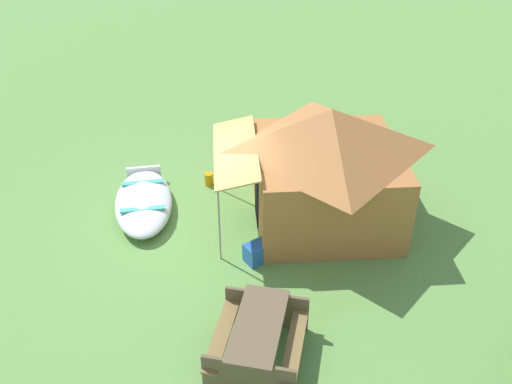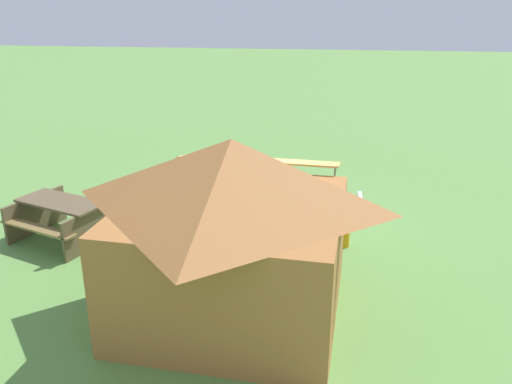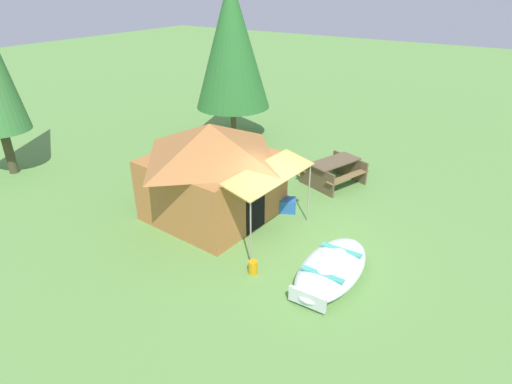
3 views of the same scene
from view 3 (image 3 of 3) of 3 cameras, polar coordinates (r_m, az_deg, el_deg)
name	(u,v)px [view 3 (image 3 of 3)]	position (r m, az deg, el deg)	size (l,w,h in m)	color
ground_plane	(296,245)	(10.79, 5.36, -7.04)	(80.00, 80.00, 0.00)	#619346
beached_rowboat	(331,268)	(9.71, 10.05, -10.03)	(2.68, 1.32, 0.45)	silver
canvas_cabin_tent	(212,169)	(11.52, -5.93, 3.02)	(3.46, 4.16, 2.65)	#AC6D38
picnic_table	(334,170)	(13.87, 10.38, 2.97)	(2.09, 1.94, 0.79)	brown
cooler_box	(285,205)	(12.14, 3.97, -1.76)	(0.58, 0.36, 0.40)	#2761B4
fuel_can	(253,267)	(9.72, -0.40, -10.04)	(0.21, 0.21, 0.32)	orange
pine_tree_back_right	(232,44)	(17.19, -3.28, 19.21)	(2.93, 2.93, 6.18)	brown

